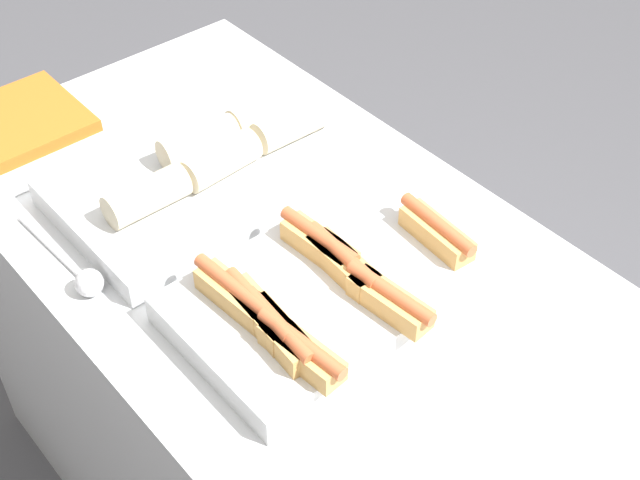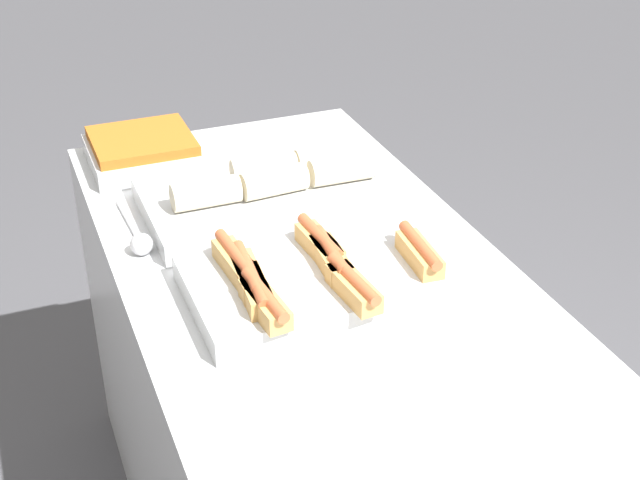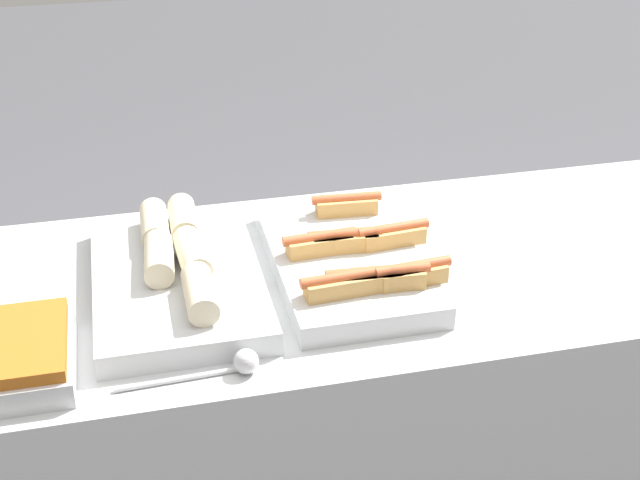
{
  "view_description": "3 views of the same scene",
  "coord_description": "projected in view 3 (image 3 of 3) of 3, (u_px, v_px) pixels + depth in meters",
  "views": [
    {
      "loc": [
        0.62,
        -0.66,
        1.91
      ],
      "look_at": [
        -0.16,
        0.0,
        0.96
      ],
      "focal_mm": 50.0,
      "sensor_mm": 36.0,
      "label": 1
    },
    {
      "loc": [
        1.2,
        -0.54,
        1.81
      ],
      "look_at": [
        -0.16,
        0.0,
        0.96
      ],
      "focal_mm": 50.0,
      "sensor_mm": 36.0,
      "label": 2
    },
    {
      "loc": [
        -0.53,
        -1.58,
        1.86
      ],
      "look_at": [
        -0.16,
        0.0,
        0.96
      ],
      "focal_mm": 50.0,
      "sensor_mm": 36.0,
      "label": 3
    }
  ],
  "objects": [
    {
      "name": "serving_spoon_near",
      "position": [
        234.0,
        365.0,
        1.59
      ],
      "size": [
        0.26,
        0.05,
        0.05
      ],
      "color": "silver",
      "rests_on": "counter"
    },
    {
      "name": "tray_wraps",
      "position": [
        177.0,
        273.0,
        1.83
      ],
      "size": [
        0.34,
        0.54,
        0.11
      ],
      "color": "silver",
      "rests_on": "counter"
    },
    {
      "name": "counter",
      "position": [
        384.0,
        420.0,
        2.15
      ],
      "size": [
        1.88,
        0.75,
        0.88
      ],
      "color": "silver",
      "rests_on": "ground_plane"
    },
    {
      "name": "tray_hotdogs",
      "position": [
        348.0,
        258.0,
        1.88
      ],
      "size": [
        0.33,
        0.53,
        0.1
      ],
      "color": "silver",
      "rests_on": "counter"
    },
    {
      "name": "tray_side_front",
      "position": [
        4.0,
        358.0,
        1.58
      ],
      "size": [
        0.24,
        0.25,
        0.07
      ],
      "color": "silver",
      "rests_on": "counter"
    }
  ]
}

